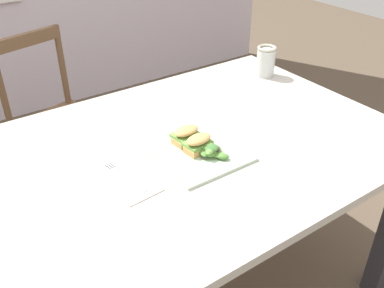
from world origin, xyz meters
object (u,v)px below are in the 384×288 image
object	(u,v)px
chair_wooden_far	(57,122)
sandwich_half_back	(186,135)
sandwich_half_front	(199,143)
mason_jar_iced_tea	(266,63)
dining_table	(192,169)
fork_on_napkin	(122,175)
plate_lunch	(199,153)

from	to	relation	value
chair_wooden_far	sandwich_half_back	size ratio (longest dim) A/B	9.10
sandwich_half_front	mason_jar_iced_tea	world-z (taller)	mason_jar_iced_tea
dining_table	fork_on_napkin	xyz separation A→B (m)	(-0.28, -0.04, 0.11)
plate_lunch	sandwich_half_back	distance (m)	0.08
dining_table	fork_on_napkin	bearing A→B (deg)	-172.74
dining_table	plate_lunch	distance (m)	0.13
plate_lunch	sandwich_half_back	world-z (taller)	sandwich_half_back
dining_table	fork_on_napkin	size ratio (longest dim) A/B	7.58
mason_jar_iced_tea	sandwich_half_front	bearing A→B (deg)	-150.48
plate_lunch	fork_on_napkin	bearing A→B (deg)	171.91
dining_table	mason_jar_iced_tea	size ratio (longest dim) A/B	10.62
sandwich_half_back	mason_jar_iced_tea	size ratio (longest dim) A/B	0.72
sandwich_half_back	mason_jar_iced_tea	world-z (taller)	mason_jar_iced_tea
sandwich_half_front	fork_on_napkin	bearing A→B (deg)	173.81
sandwich_half_front	sandwich_half_back	bearing A→B (deg)	92.56
chair_wooden_far	sandwich_half_back	world-z (taller)	chair_wooden_far
chair_wooden_far	sandwich_half_front	distance (m)	1.06
chair_wooden_far	mason_jar_iced_tea	size ratio (longest dim) A/B	6.57
chair_wooden_far	plate_lunch	size ratio (longest dim) A/B	3.27
sandwich_half_back	mason_jar_iced_tea	distance (m)	0.67
dining_table	mason_jar_iced_tea	xyz separation A→B (m)	(0.58, 0.28, 0.17)
fork_on_napkin	sandwich_half_back	bearing A→B (deg)	8.43
plate_lunch	mason_jar_iced_tea	bearing A→B (deg)	29.99
sandwich_half_back	fork_on_napkin	xyz separation A→B (m)	(-0.25, -0.04, -0.03)
chair_wooden_far	fork_on_napkin	distance (m)	1.01
dining_table	plate_lunch	bearing A→B (deg)	-108.37
plate_lunch	sandwich_half_front	bearing A→B (deg)	69.92
dining_table	fork_on_napkin	world-z (taller)	fork_on_napkin
chair_wooden_far	fork_on_napkin	bearing A→B (deg)	-95.89
chair_wooden_far	plate_lunch	world-z (taller)	chair_wooden_far
sandwich_half_front	fork_on_napkin	distance (m)	0.26
sandwich_half_back	mason_jar_iced_tea	bearing A→B (deg)	24.48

